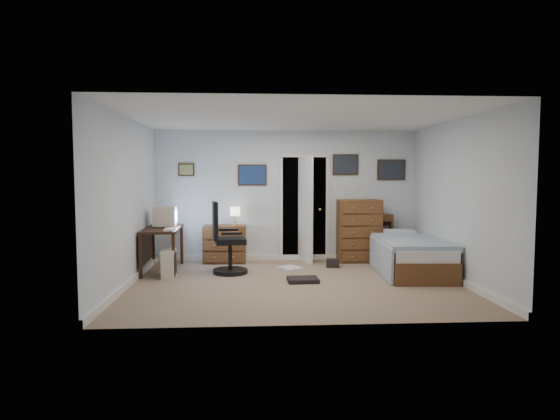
% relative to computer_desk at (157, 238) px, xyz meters
% --- Properties ---
extents(floor, '(5.00, 4.00, 0.02)m').
position_rel_computer_desk_xyz_m(floor, '(2.29, -1.08, -0.58)').
color(floor, gray).
rests_on(floor, ground).
extents(computer_desk, '(0.65, 1.31, 0.74)m').
position_rel_computer_desk_xyz_m(computer_desk, '(0.00, 0.00, 0.00)').
color(computer_desk, '#321D10').
rests_on(computer_desk, floor).
extents(crt_monitor, '(0.40, 0.37, 0.36)m').
position_rel_computer_desk_xyz_m(crt_monitor, '(0.11, 0.15, 0.36)').
color(crt_monitor, beige).
rests_on(crt_monitor, computer_desk).
extents(keyboard, '(0.17, 0.40, 0.02)m').
position_rel_computer_desk_xyz_m(keyboard, '(0.27, -0.35, 0.18)').
color(keyboard, beige).
rests_on(keyboard, computer_desk).
extents(pc_tower, '(0.22, 0.42, 0.45)m').
position_rel_computer_desk_xyz_m(pc_tower, '(0.29, -0.55, -0.35)').
color(pc_tower, beige).
rests_on(pc_tower, floor).
extents(office_chair, '(0.66, 0.66, 1.20)m').
position_rel_computer_desk_xyz_m(office_chair, '(1.20, -0.30, -0.11)').
color(office_chair, black).
rests_on(office_chair, floor).
extents(media_stack, '(0.17, 0.17, 0.83)m').
position_rel_computer_desk_xyz_m(media_stack, '(-0.03, 1.19, -0.16)').
color(media_stack, maroon).
rests_on(media_stack, floor).
extents(low_dresser, '(0.80, 0.40, 0.71)m').
position_rel_computer_desk_xyz_m(low_dresser, '(1.11, 0.69, -0.22)').
color(low_dresser, brown).
rests_on(low_dresser, floor).
extents(table_lamp, '(0.18, 0.18, 0.34)m').
position_rel_computer_desk_xyz_m(table_lamp, '(1.31, 0.69, 0.38)').
color(table_lamp, gold).
rests_on(table_lamp, low_dresser).
extents(doorway, '(0.96, 1.12, 2.05)m').
position_rel_computer_desk_xyz_m(doorway, '(2.64, 1.19, 0.43)').
color(doorway, black).
rests_on(doorway, floor).
extents(tall_dresser, '(0.82, 0.50, 1.18)m').
position_rel_computer_desk_xyz_m(tall_dresser, '(3.66, 0.67, 0.02)').
color(tall_dresser, brown).
rests_on(tall_dresser, floor).
extents(headboard_bookcase, '(1.00, 0.30, 0.89)m').
position_rel_computer_desk_xyz_m(headboard_bookcase, '(3.84, 0.78, -0.10)').
color(headboard_bookcase, brown).
rests_on(headboard_bookcase, floor).
extents(bed, '(1.16, 2.02, 0.65)m').
position_rel_computer_desk_xyz_m(bed, '(4.27, -0.44, -0.27)').
color(bed, brown).
rests_on(bed, floor).
extents(wall_posters, '(4.38, 0.04, 0.60)m').
position_rel_computer_desk_xyz_m(wall_posters, '(2.86, 0.89, 1.17)').
color(wall_posters, '#331E11').
rests_on(wall_posters, floor).
extents(floor_clutter, '(1.13, 1.42, 0.15)m').
position_rel_computer_desk_xyz_m(floor_clutter, '(2.56, -0.45, -0.53)').
color(floor_clutter, silver).
rests_on(floor_clutter, floor).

